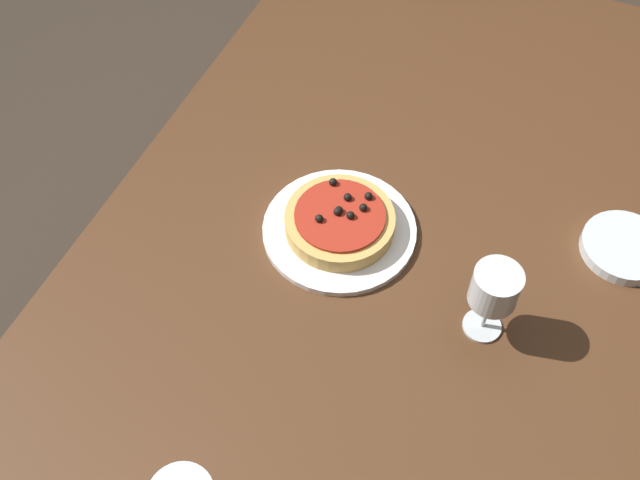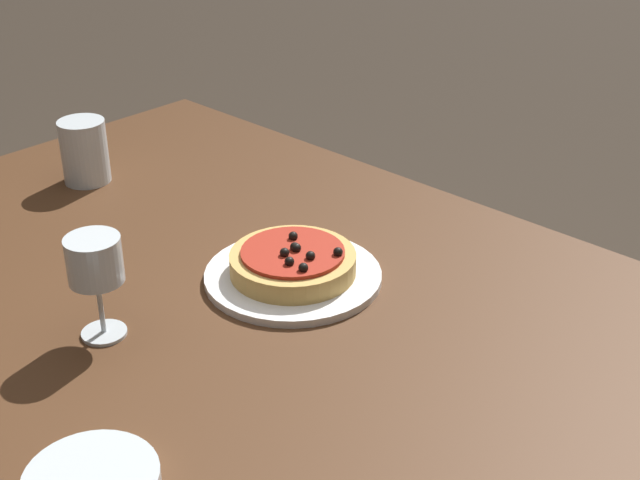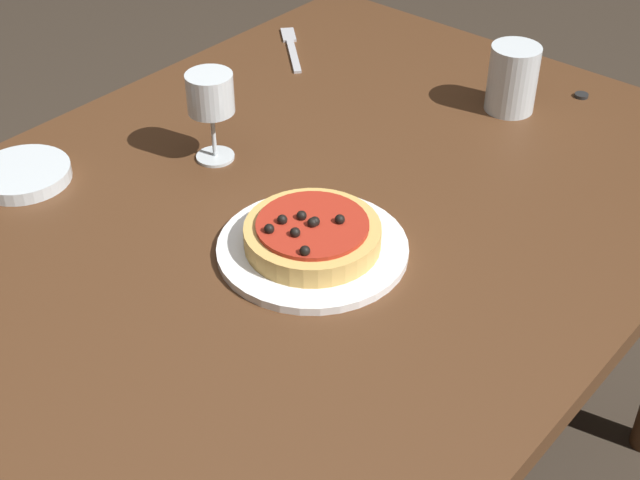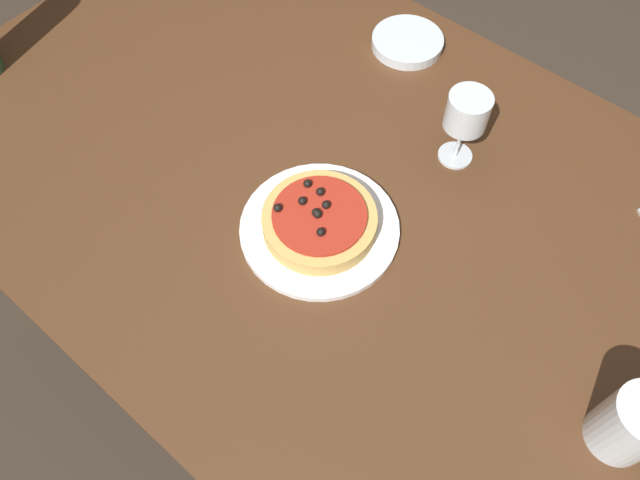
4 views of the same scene
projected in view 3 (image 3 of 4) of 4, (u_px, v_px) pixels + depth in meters
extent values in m
cube|color=#4C2D19|center=(247.00, 251.00, 1.24)|extent=(1.57, 0.98, 0.03)
cylinder|color=#4C2D19|center=(338.00, 162.00, 2.13)|extent=(0.06, 0.06, 0.72)
cylinder|color=white|center=(313.00, 248.00, 1.21)|extent=(0.26, 0.26, 0.01)
cylinder|color=tan|center=(312.00, 236.00, 1.20)|extent=(0.19, 0.19, 0.03)
cylinder|color=#A82819|center=(312.00, 225.00, 1.19)|extent=(0.15, 0.15, 0.01)
sphere|color=black|center=(340.00, 219.00, 1.18)|extent=(0.01, 0.01, 0.01)
sphere|color=black|center=(295.00, 233.00, 1.16)|extent=(0.01, 0.01, 0.01)
sphere|color=black|center=(282.00, 220.00, 1.18)|extent=(0.01, 0.01, 0.01)
sphere|color=black|center=(302.00, 216.00, 1.19)|extent=(0.01, 0.01, 0.01)
sphere|color=black|center=(315.00, 222.00, 1.18)|extent=(0.01, 0.01, 0.01)
sphere|color=black|center=(312.00, 223.00, 1.18)|extent=(0.01, 0.01, 0.01)
sphere|color=black|center=(269.00, 229.00, 1.17)|extent=(0.01, 0.01, 0.01)
sphere|color=black|center=(305.00, 251.00, 1.13)|extent=(0.01, 0.01, 0.01)
cylinder|color=silver|center=(215.00, 157.00, 1.41)|extent=(0.06, 0.06, 0.00)
cylinder|color=silver|center=(213.00, 134.00, 1.38)|extent=(0.01, 0.01, 0.08)
cylinder|color=silver|center=(210.00, 93.00, 1.34)|extent=(0.07, 0.07, 0.06)
cylinder|color=silver|center=(513.00, 79.00, 1.50)|extent=(0.08, 0.08, 0.12)
cylinder|color=silver|center=(23.00, 174.00, 1.35)|extent=(0.14, 0.14, 0.02)
cube|color=#B7B7BC|center=(294.00, 56.00, 1.69)|extent=(0.10, 0.11, 0.00)
cube|color=#B7B7BC|center=(288.00, 35.00, 1.77)|extent=(0.06, 0.06, 0.00)
cylinder|color=black|center=(581.00, 95.00, 1.57)|extent=(0.02, 0.02, 0.01)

